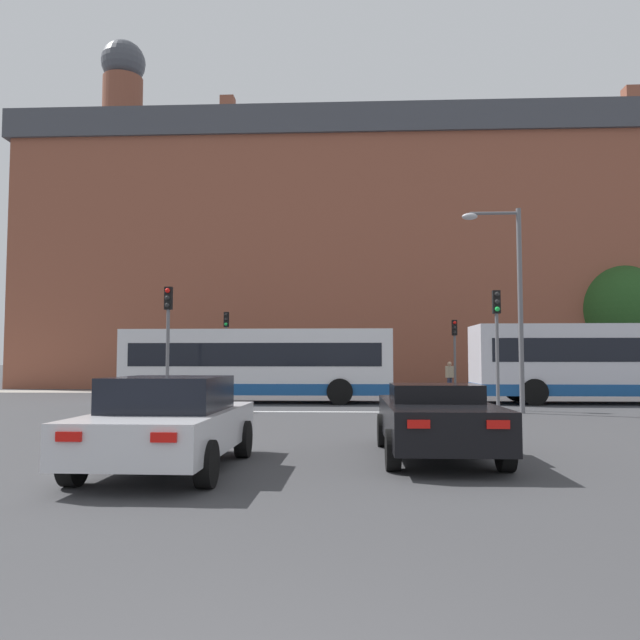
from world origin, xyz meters
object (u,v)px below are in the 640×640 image
object	(u,v)px
traffic_light_near_right	(497,329)
traffic_light_far_right	(455,343)
bus_crossing_trailing	(607,361)
street_lamp_junction	(510,287)
pedestrian_walking_east	(330,373)
car_roadster_right	(436,419)
traffic_light_near_left	(168,327)
bus_crossing_lead	(258,364)
car_saloon_left	(169,422)
pedestrian_waiting	(186,371)
traffic_light_far_left	(226,338)
pedestrian_walking_west	(450,374)

from	to	relation	value
traffic_light_near_right	traffic_light_far_right	bearing A→B (deg)	87.96
bus_crossing_trailing	street_lamp_junction	world-z (taller)	street_lamp_junction
bus_crossing_trailing	street_lamp_junction	distance (m)	7.22
pedestrian_walking_east	car_roadster_right	bearing A→B (deg)	148.14
traffic_light_near_left	bus_crossing_lead	bearing A→B (deg)	53.92
car_saloon_left	traffic_light_near_right	distance (m)	14.51
traffic_light_near_right	street_lamp_junction	distance (m)	1.84
traffic_light_far_right	pedestrian_waiting	size ratio (longest dim) A/B	2.04
traffic_light_near_right	pedestrian_walking_east	world-z (taller)	traffic_light_near_right
traffic_light_far_left	traffic_light_far_right	bearing A→B (deg)	-0.73
traffic_light_far_left	street_lamp_junction	xyz separation A→B (m)	(11.72, -12.32, 1.23)
bus_crossing_lead	traffic_light_far_right	bearing A→B (deg)	129.28
pedestrian_walking_west	street_lamp_junction	bearing A→B (deg)	53.58
pedestrian_waiting	bus_crossing_trailing	bearing A→B (deg)	156.64
traffic_light_far_right	pedestrian_walking_east	bearing A→B (deg)	170.24
car_saloon_left	bus_crossing_lead	size ratio (longest dim) A/B	0.40
car_saloon_left	traffic_light_near_left	xyz separation A→B (m)	(-3.51, 11.78, 2.12)
bus_crossing_trailing	traffic_light_near_left	world-z (taller)	traffic_light_near_left
traffic_light_far_right	pedestrian_walking_west	bearing A→B (deg)	104.64
street_lamp_junction	pedestrian_walking_west	size ratio (longest dim) A/B	4.11
pedestrian_walking_east	pedestrian_walking_west	size ratio (longest dim) A/B	1.06
pedestrian_waiting	car_saloon_left	bearing A→B (deg)	104.84
bus_crossing_lead	traffic_light_far_left	world-z (taller)	traffic_light_far_left
traffic_light_near_left	traffic_light_near_right	bearing A→B (deg)	1.15
car_saloon_left	traffic_light_far_right	bearing A→B (deg)	71.11
traffic_light_far_right	street_lamp_junction	size ratio (longest dim) A/B	0.57
traffic_light_near_right	traffic_light_far_left	bearing A→B (deg)	136.40
car_saloon_left	traffic_light_far_right	distance (m)	24.41
car_roadster_right	pedestrian_walking_east	world-z (taller)	pedestrian_walking_east
street_lamp_junction	pedestrian_walking_east	xyz separation A→B (m)	(-6.27, 13.29, -3.08)
car_roadster_right	street_lamp_junction	size ratio (longest dim) A/B	0.67
car_saloon_left	street_lamp_junction	xyz separation A→B (m)	(8.02, 10.72, 3.35)
car_saloon_left	pedestrian_walking_east	distance (m)	24.08
street_lamp_junction	pedestrian_walking_east	size ratio (longest dim) A/B	3.89
car_saloon_left	traffic_light_far_left	xyz separation A→B (m)	(-3.70, 23.04, 2.11)
car_roadster_right	bus_crossing_trailing	xyz separation A→B (m)	(8.62, 13.95, 0.98)
car_saloon_left	traffic_light_near_left	world-z (taller)	traffic_light_near_left
bus_crossing_lead	traffic_light_far_left	xyz separation A→B (m)	(-2.83, 7.63, 1.30)
traffic_light_near_left	traffic_light_far_right	size ratio (longest dim) A/B	1.13
car_roadster_right	traffic_light_far_left	size ratio (longest dim) A/B	1.04
car_saloon_left	pedestrian_walking_west	distance (m)	24.92
car_roadster_right	traffic_light_near_left	size ratio (longest dim) A/B	1.04
car_roadster_right	traffic_light_far_right	bearing A→B (deg)	79.55
traffic_light_near_right	pedestrian_walking_east	size ratio (longest dim) A/B	2.40
traffic_light_far_left	pedestrian_walking_east	size ratio (longest dim) A/B	2.48
pedestrian_walking_east	traffic_light_near_left	bearing A→B (deg)	118.33
bus_crossing_lead	pedestrian_waiting	xyz separation A→B (m)	(-5.20, 8.44, -0.46)
traffic_light_near_left	traffic_light_far_right	distance (m)	16.21
bus_crossing_lead	pedestrian_walking_east	distance (m)	9.00
traffic_light_far_left	pedestrian_waiting	bearing A→B (deg)	161.07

